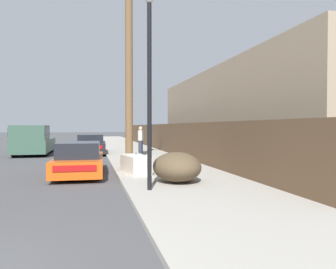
# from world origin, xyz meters

# --- Properties ---
(sidewalk_curb) EXTENTS (4.20, 63.00, 0.12)m
(sidewalk_curb) POSITION_xyz_m (5.30, 23.50, 0.06)
(sidewalk_curb) COLOR #9E998E
(sidewalk_curb) RESTS_ON ground
(discarded_fridge) EXTENTS (0.97, 1.69, 0.69)m
(discarded_fridge) POSITION_xyz_m (3.86, 8.05, 0.45)
(discarded_fridge) COLOR silver
(discarded_fridge) RESTS_ON sidewalk_curb
(parked_sports_car_red) EXTENTS (1.86, 4.61, 1.25)m
(parked_sports_car_red) POSITION_xyz_m (1.88, 9.02, 0.56)
(parked_sports_car_red) COLOR #E05114
(parked_sports_car_red) RESTS_ON ground
(car_parked_mid) EXTENTS (1.94, 4.22, 1.32)m
(car_parked_mid) POSITION_xyz_m (2.31, 18.30, 0.62)
(car_parked_mid) COLOR black
(car_parked_mid) RESTS_ON ground
(pickup_truck) EXTENTS (2.12, 5.62, 1.90)m
(pickup_truck) POSITION_xyz_m (-1.32, 18.62, 0.94)
(pickup_truck) COLOR #385647
(pickup_truck) RESTS_ON ground
(utility_pole) EXTENTS (1.80, 0.36, 8.72)m
(utility_pole) POSITION_xyz_m (4.07, 11.90, 4.56)
(utility_pole) COLOR brown
(utility_pole) RESTS_ON sidewalk_curb
(street_lamp) EXTENTS (0.26, 0.26, 5.22)m
(street_lamp) POSITION_xyz_m (3.82, 4.92, 3.11)
(street_lamp) COLOR black
(street_lamp) RESTS_ON sidewalk_curb
(brush_pile) EXTENTS (1.47, 1.86, 0.91)m
(brush_pile) POSITION_xyz_m (4.86, 6.00, 0.58)
(brush_pile) COLOR brown
(brush_pile) RESTS_ON sidewalk_curb
(wooden_fence) EXTENTS (0.08, 37.67, 1.89)m
(wooden_fence) POSITION_xyz_m (7.25, 20.63, 1.06)
(wooden_fence) COLOR brown
(wooden_fence) RESTS_ON sidewalk_curb
(building_right_house) EXTENTS (6.00, 19.87, 5.12)m
(building_right_house) POSITION_xyz_m (11.87, 14.31, 2.56)
(building_right_house) COLOR gray
(building_right_house) RESTS_ON ground
(pedestrian) EXTENTS (0.34, 0.34, 1.71)m
(pedestrian) POSITION_xyz_m (5.39, 17.04, 1.00)
(pedestrian) COLOR #282D42
(pedestrian) RESTS_ON sidewalk_curb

